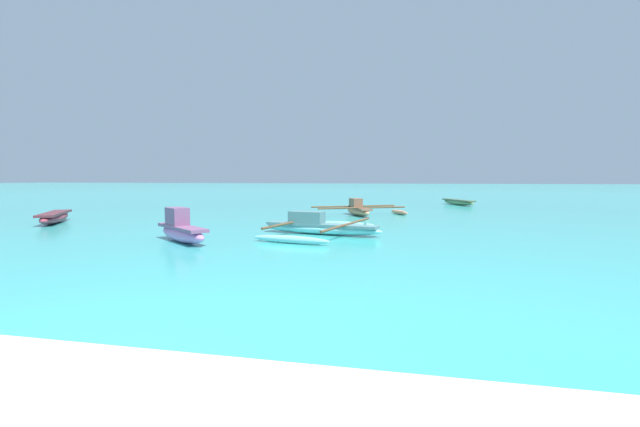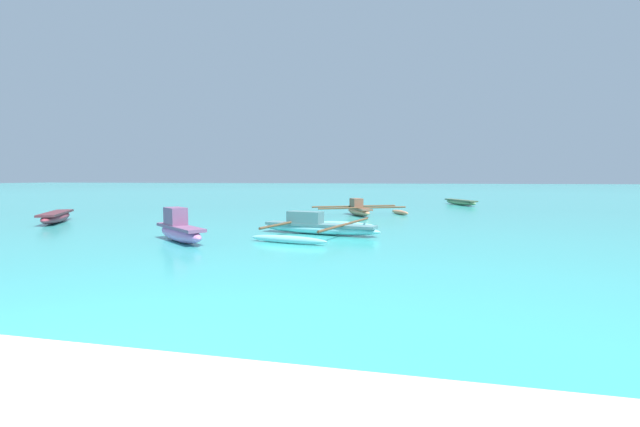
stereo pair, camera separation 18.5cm
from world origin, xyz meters
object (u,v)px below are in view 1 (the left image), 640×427
(moored_boat_2, at_px, (358,210))
(moored_boat_4, at_px, (458,202))
(moored_boat_1, at_px, (181,230))
(moored_boat_0, at_px, (54,217))
(moored_boat_3, at_px, (319,227))

(moored_boat_2, bearing_deg, moored_boat_4, 120.75)
(moored_boat_1, height_order, moored_boat_2, moored_boat_1)
(moored_boat_0, distance_m, moored_boat_3, 10.21)
(moored_boat_0, height_order, moored_boat_3, moored_boat_3)
(moored_boat_0, distance_m, moored_boat_4, 20.86)
(moored_boat_0, xyz_separation_m, moored_boat_3, (10.16, -1.02, -0.00))
(moored_boat_2, height_order, moored_boat_4, moored_boat_2)
(moored_boat_3, distance_m, moored_boat_4, 15.85)
(moored_boat_2, relative_size, moored_boat_4, 1.39)
(moored_boat_0, distance_m, moored_boat_2, 11.83)
(moored_boat_4, bearing_deg, moored_boat_0, -72.92)
(moored_boat_0, xyz_separation_m, moored_boat_1, (6.99, -3.20, 0.09))
(moored_boat_1, xyz_separation_m, moored_boat_4, (8.58, 17.08, -0.12))
(moored_boat_1, distance_m, moored_boat_3, 3.86)
(moored_boat_0, distance_m, moored_boat_1, 7.69)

